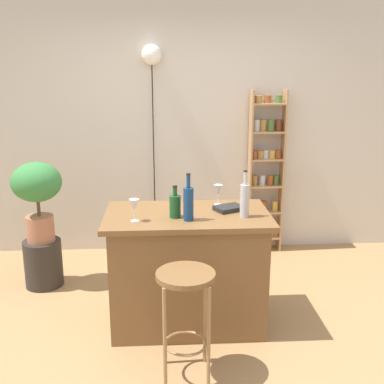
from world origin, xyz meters
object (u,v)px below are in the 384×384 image
Objects in this scene: bar_stool at (186,299)px; wine_glass_left at (134,206)px; bottle_soda_blue at (245,199)px; bottle_spirits_clear at (175,206)px; bottle_sauce_amber at (188,203)px; spice_shelf at (266,173)px; cookbook at (229,208)px; potted_plant at (37,191)px; pendant_globe_light at (152,58)px; plant_stool at (43,263)px; wine_glass_center at (218,191)px.

wine_glass_left is at bearing 123.15° from bar_stool.
bottle_spirits_clear is at bearing 178.04° from bottle_soda_blue.
bottle_sauce_amber is at bearing 85.52° from bar_stool.
spice_shelf is 8.35× the size of cookbook.
potted_plant is 4.47× the size of wine_glass_left.
pendant_globe_light reaches higher than potted_plant.
bottle_soda_blue is (1.72, -0.83, 0.82)m from plant_stool.
bottle_sauce_amber is 2.01m from pendant_globe_light.
potted_plant is at bearing -141.49° from pendant_globe_light.
wine_glass_left is 2.00m from pendant_globe_light.
bottle_spirits_clear is (1.21, -0.81, 0.78)m from plant_stool.
bottle_sauce_amber is 1.44× the size of bottle_spirits_clear.
cookbook is at bearing -112.49° from spice_shelf.
cookbook is at bearing -67.70° from wine_glass_center.
plant_stool is at bearing 154.18° from bottle_soda_blue.
bottle_sauce_amber reaches higher than wine_glass_left.
bottle_sauce_amber is (0.04, 0.52, 0.48)m from bar_stool.
bottle_soda_blue reaches higher than plant_stool.
bottle_soda_blue is 0.80m from wine_glass_left.
bottle_spirits_clear is at bearing -33.97° from plant_stool.
potted_plant is 4.47× the size of wine_glass_center.
spice_shelf reaches higher than potted_plant.
wine_glass_left is (-0.80, -0.06, -0.02)m from bottle_soda_blue.
plant_stool is 1.83m from wine_glass_center.
wine_glass_center is at bearing 55.76° from bottle_sauce_amber.
pendant_globe_light is at bearing 96.01° from bar_stool.
wine_glass_center is (1.56, -0.50, 0.11)m from potted_plant.
bar_stool is 2.11× the size of bottle_sauce_amber.
spice_shelf is 1.91m from bottle_sauce_amber.
spice_shelf reaches higher than bottle_sauce_amber.
bottle_spirits_clear is 1.47× the size of wine_glass_left.
wine_glass_center is at bearing -17.90° from plant_stool.
pendant_globe_light is (-0.70, 1.64, 1.02)m from bottle_soda_blue.
wine_glass_center is (-0.16, 0.33, -0.02)m from bottle_soda_blue.
cookbook is (1.63, -0.67, 0.01)m from potted_plant.
wine_glass_left is 0.78× the size of cookbook.
wine_glass_center is at bearing -67.80° from pendant_globe_light.
wine_glass_center is (1.56, -0.50, 0.80)m from plant_stool.
bottle_soda_blue is 0.22m from cookbook.
potted_plant is 2.11× the size of bottle_sauce_amber.
potted_plant is 1.28m from wine_glass_left.
bottle_spirits_clear is 0.47m from wine_glass_center.
bottle_spirits_clear is 1.15× the size of cookbook.
spice_shelf is 5.04× the size of bottle_sauce_amber.
wine_glass_center is 0.20m from cookbook.
wine_glass_left is at bearing 179.73° from bottle_sauce_amber.
plant_stool is 2.66× the size of wine_glass_left.
bottle_soda_blue reaches higher than potted_plant.
wine_glass_left reaches higher than bar_stool.
plant_stool is 1.65m from bottle_spirits_clear.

